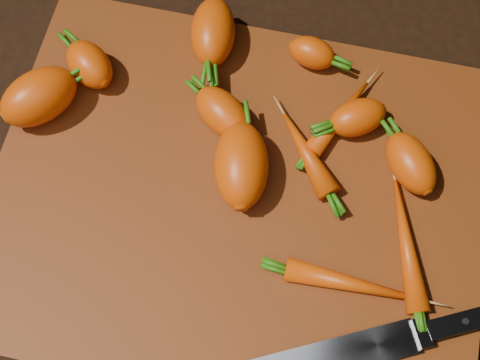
# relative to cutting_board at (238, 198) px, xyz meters

# --- Properties ---
(ground) EXTENTS (2.00, 2.00, 0.01)m
(ground) POSITION_rel_cutting_board_xyz_m (0.00, 0.00, -0.01)
(ground) COLOR black
(cutting_board) EXTENTS (0.50, 0.40, 0.01)m
(cutting_board) POSITION_rel_cutting_board_xyz_m (0.00, 0.00, 0.00)
(cutting_board) COLOR maroon
(cutting_board) RESTS_ON ground
(carrot_0) EXTENTS (0.10, 0.10, 0.05)m
(carrot_0) POSITION_rel_cutting_board_xyz_m (-0.22, 0.05, 0.03)
(carrot_0) COLOR #E14B09
(carrot_0) RESTS_ON cutting_board
(carrot_1) EXTENTS (0.07, 0.07, 0.04)m
(carrot_1) POSITION_rel_cutting_board_xyz_m (-0.18, 0.10, 0.03)
(carrot_1) COLOR #E14B09
(carrot_1) RESTS_ON cutting_board
(carrot_2) EXTENTS (0.06, 0.09, 0.05)m
(carrot_2) POSITION_rel_cutting_board_xyz_m (-0.06, 0.17, 0.03)
(carrot_2) COLOR #E14B09
(carrot_2) RESTS_ON cutting_board
(carrot_3) EXTENTS (0.07, 0.10, 0.05)m
(carrot_3) POSITION_rel_cutting_board_xyz_m (-0.00, 0.02, 0.03)
(carrot_3) COLOR #E14B09
(carrot_3) RESTS_ON cutting_board
(carrot_4) EXTENTS (0.07, 0.06, 0.04)m
(carrot_4) POSITION_rel_cutting_board_xyz_m (0.10, 0.10, 0.02)
(carrot_4) COLOR #E14B09
(carrot_4) RESTS_ON cutting_board
(carrot_5) EXTENTS (0.06, 0.04, 0.03)m
(carrot_5) POSITION_rel_cutting_board_xyz_m (0.04, 0.17, 0.02)
(carrot_5) COLOR #E14B09
(carrot_5) RESTS_ON cutting_board
(carrot_6) EXTENTS (0.07, 0.08, 0.04)m
(carrot_6) POSITION_rel_cutting_board_xyz_m (0.16, 0.06, 0.03)
(carrot_6) COLOR #E14B09
(carrot_6) RESTS_ON cutting_board
(carrot_7) EXTENTS (0.06, 0.10, 0.02)m
(carrot_7) POSITION_rel_cutting_board_xyz_m (0.09, 0.10, 0.02)
(carrot_7) COLOR #E14B09
(carrot_7) RESTS_ON cutting_board
(carrot_8) EXTENTS (0.13, 0.03, 0.02)m
(carrot_8) POSITION_rel_cutting_board_xyz_m (0.13, -0.07, 0.02)
(carrot_8) COLOR #E14B09
(carrot_8) RESTS_ON cutting_board
(carrot_9) EXTENTS (0.08, 0.09, 0.03)m
(carrot_9) POSITION_rel_cutting_board_xyz_m (0.06, 0.05, 0.02)
(carrot_9) COLOR #E14B09
(carrot_9) RESTS_ON cutting_board
(carrot_10) EXTENTS (0.06, 0.13, 0.02)m
(carrot_10) POSITION_rel_cutting_board_xyz_m (0.17, -0.02, 0.02)
(carrot_10) COLOR #E14B09
(carrot_10) RESTS_ON cutting_board
(carrot_11) EXTENTS (0.08, 0.07, 0.04)m
(carrot_11) POSITION_rel_cutting_board_xyz_m (-0.03, 0.08, 0.03)
(carrot_11) COLOR #E14B09
(carrot_11) RESTS_ON cutting_board
(knife) EXTENTS (0.27, 0.15, 0.02)m
(knife) POSITION_rel_cutting_board_xyz_m (0.13, -0.13, 0.01)
(knife) COLOR gray
(knife) RESTS_ON cutting_board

